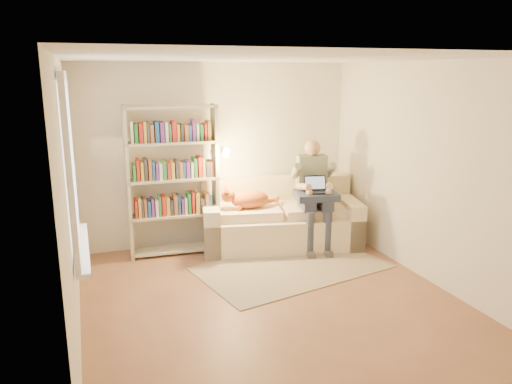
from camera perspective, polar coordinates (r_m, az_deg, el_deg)
name	(u,v)px	position (r m, az deg, el deg)	size (l,w,h in m)	color
floor	(273,303)	(5.62, 1.93, -12.53)	(4.50, 4.50, 0.00)	brown
ceiling	(275,58)	(5.04, 2.18, 15.04)	(4.00, 4.50, 0.02)	white
wall_left	(69,205)	(4.83, -20.61, -1.36)	(0.02, 4.50, 2.60)	silver
wall_right	(433,175)	(6.18, 19.57, 1.89)	(0.02, 4.50, 2.60)	silver
wall_back	(217,154)	(7.27, -4.51, 4.32)	(4.00, 0.02, 2.60)	silver
wall_front	(406,265)	(3.28, 16.81, -8.02)	(4.00, 0.02, 2.60)	silver
window	(74,191)	(5.00, -20.06, 0.09)	(0.12, 1.52, 1.69)	white
sofa	(280,221)	(7.27, 2.74, -3.38)	(2.39, 1.45, 0.95)	beige
person	(314,188)	(7.08, 6.61, 0.49)	(0.53, 0.72, 1.54)	gray
cat	(243,199)	(6.96, -1.44, -0.83)	(0.85, 0.40, 0.30)	orange
blanket	(317,195)	(6.96, 6.97, -0.39)	(0.57, 0.47, 0.09)	#273044
laptop	(317,188)	(6.95, 6.97, 0.47)	(0.35, 0.33, 0.25)	black
bookshelf	(173,173)	(6.81, -9.48, 2.12)	(1.36, 0.43, 2.05)	#C5BA95
rug	(292,267)	(6.53, 4.09, -8.60)	(2.34, 1.38, 0.01)	gray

